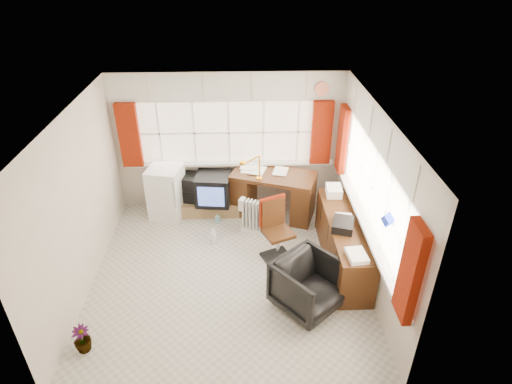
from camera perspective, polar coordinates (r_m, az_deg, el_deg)
ground at (r=6.57m, az=-3.56°, el=-10.77°), size 4.00×4.00×0.00m
room_walls at (r=5.69m, az=-4.04°, el=0.62°), size 4.00×4.00×4.00m
window_back at (r=7.67m, az=-3.50°, el=4.31°), size 3.70×0.12×3.60m
window_right at (r=6.23m, az=14.37°, el=-3.52°), size 0.12×3.70×3.60m
curtains at (r=6.56m, az=4.32°, el=4.46°), size 3.83×3.83×1.15m
overhead_cabinets at (r=6.31m, az=5.05°, el=11.18°), size 3.98×3.98×0.48m
desk at (r=7.62m, az=2.31°, el=-0.02°), size 1.59×1.14×0.86m
desk_lamp at (r=7.13m, az=0.45°, el=4.03°), size 0.19×0.17×0.46m
task_chair at (r=6.58m, az=2.53°, el=-4.64°), size 0.57×0.58×1.03m
office_chair at (r=5.87m, az=7.03°, el=-12.20°), size 1.13×1.14×0.74m
radiator at (r=7.24m, az=-0.22°, el=-3.74°), size 0.45×0.33×0.62m
credenza at (r=6.65m, az=11.54°, el=-6.59°), size 0.50×2.00×0.85m
file_tray at (r=6.28m, az=11.54°, el=-4.30°), size 0.39×0.44×0.12m
tv_bench at (r=7.91m, az=-7.33°, el=-1.83°), size 1.40×0.50×0.25m
crt_tv at (r=7.63m, az=-5.70°, el=0.43°), size 0.65×0.62×0.54m
hifi_stack at (r=7.83m, az=-9.10°, el=0.66°), size 0.73×0.55×0.47m
mini_fridge at (r=7.74m, az=-11.83°, el=-0.01°), size 0.66×0.67×0.95m
spray_bottle_a at (r=7.10m, az=-5.71°, el=-5.78°), size 0.16×0.16×0.29m
spray_bottle_b at (r=7.60m, az=-5.13°, el=-3.51°), size 0.09×0.09×0.18m
flower_vase at (r=5.85m, az=-22.19°, el=-17.69°), size 0.26×0.26×0.38m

